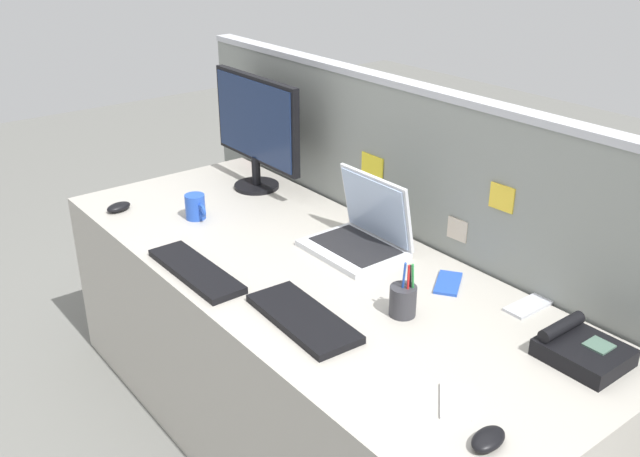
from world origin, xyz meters
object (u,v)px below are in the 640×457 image
cell_phone_white_slab (455,402)px  coffee_mug (196,207)px  laptop (363,231)px  keyboard_main (303,318)px  computer_mouse_left_hand (119,207)px  cell_phone_silver_slab (528,306)px  computer_mouse_right_hand (488,439)px  keyboard_spare (196,271)px  cell_phone_blue_case (448,283)px  pen_cup (403,300)px  desk_phone (581,350)px  desktop_monitor (256,125)px

cell_phone_white_slab → coffee_mug: bearing=134.7°
laptop → keyboard_main: (0.25, -0.44, -0.05)m
computer_mouse_left_hand → cell_phone_silver_slab: bearing=12.2°
keyboard_main → computer_mouse_right_hand: (0.66, 0.02, 0.01)m
keyboard_spare → laptop: bearing=70.5°
keyboard_main → cell_phone_white_slab: 0.52m
keyboard_spare → coffee_mug: size_ratio=3.74×
cell_phone_silver_slab → coffee_mug: 1.27m
cell_phone_blue_case → coffee_mug: bearing=166.7°
cell_phone_blue_case → coffee_mug: (-0.94, -0.37, 0.04)m
keyboard_main → cell_phone_blue_case: size_ratio=2.59×
cell_phone_blue_case → computer_mouse_right_hand: bearing=-75.4°
pen_cup → cell_phone_white_slab: bearing=-26.1°
desk_phone → computer_mouse_left_hand: 1.76m
keyboard_spare → cell_phone_blue_case: bearing=46.7°
cell_phone_white_slab → desktop_monitor: bearing=121.1°
laptop → desktop_monitor: bearing=176.9°
pen_cup → coffee_mug: (-0.98, -0.13, -0.00)m
desk_phone → computer_mouse_left_hand: (-1.68, -0.55, -0.01)m
desktop_monitor → keyboard_main: size_ratio=1.44×
laptop → keyboard_spare: 0.58m
computer_mouse_left_hand → cell_phone_blue_case: bearing=13.3°
desktop_monitor → computer_mouse_right_hand: 1.71m
laptop → cell_phone_blue_case: (0.36, 0.04, -0.06)m
computer_mouse_left_hand → coffee_mug: coffee_mug is taller
desktop_monitor → desk_phone: (1.56, -0.02, -0.24)m
cell_phone_blue_case → laptop: bearing=152.1°
laptop → coffee_mug: 0.67m
computer_mouse_right_hand → pen_cup: 0.56m
computer_mouse_left_hand → desktop_monitor: bearing=65.6°
cell_phone_silver_slab → laptop: bearing=-167.4°
cell_phone_white_slab → cell_phone_silver_slab: 0.53m
laptop → coffee_mug: bearing=-150.6°
keyboard_main → cell_phone_blue_case: 0.50m
desktop_monitor → computer_mouse_left_hand: bearing=-102.0°
cell_phone_white_slab → coffee_mug: coffee_mug is taller
laptop → cell_phone_silver_slab: bearing=12.1°
cell_phone_white_slab → coffee_mug: size_ratio=1.14×
keyboard_main → computer_mouse_right_hand: 0.66m
desktop_monitor → laptop: size_ratio=1.70×
desktop_monitor → cell_phone_silver_slab: (1.31, 0.09, -0.26)m
desktop_monitor → cell_phone_white_slab: (1.48, -0.41, -0.26)m
pen_cup → keyboard_main: bearing=-120.4°
computer_mouse_right_hand → cell_phone_blue_case: size_ratio=0.68×
keyboard_spare → computer_mouse_right_hand: bearing=5.7°
desktop_monitor → cell_phone_white_slab: bearing=-15.6°
coffee_mug → computer_mouse_left_hand: bearing=-141.2°
keyboard_spare → pen_cup: bearing=30.3°
pen_cup → cell_phone_white_slab: 0.41m
desktop_monitor → pen_cup: desktop_monitor is taller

